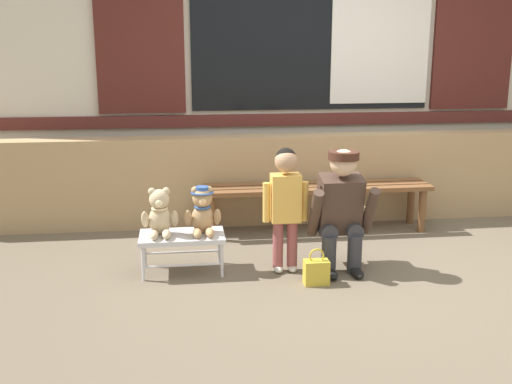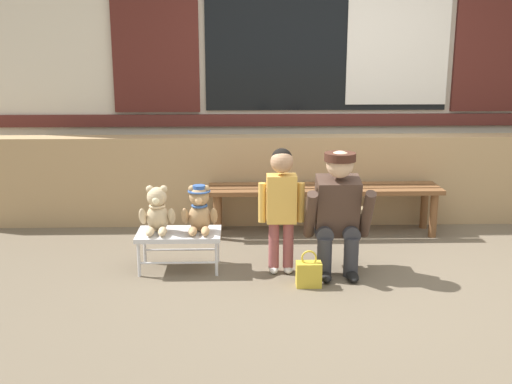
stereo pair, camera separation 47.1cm
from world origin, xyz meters
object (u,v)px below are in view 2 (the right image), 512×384
at_px(child_standing, 281,197).
at_px(teddy_bear_plain, 157,211).
at_px(small_display_bench, 179,236).
at_px(adult_crouching, 339,212).
at_px(wooden_bench_long, 324,194).
at_px(handbag_on_ground, 309,274).
at_px(teddy_bear_with_hat, 199,210).

bearing_deg(child_standing, teddy_bear_plain, 174.83).
bearing_deg(small_display_bench, adult_crouching, -5.01).
xyz_separation_m(small_display_bench, child_standing, (0.78, -0.08, 0.33)).
relative_size(teddy_bear_plain, child_standing, 0.38).
bearing_deg(wooden_bench_long, handbag_on_ground, -102.47).
bearing_deg(handbag_on_ground, teddy_bear_plain, 161.41).
height_order(teddy_bear_with_hat, child_standing, child_standing).
xyz_separation_m(adult_crouching, handbag_on_ground, (-0.25, -0.27, -0.38)).
relative_size(small_display_bench, handbag_on_ground, 2.35).
bearing_deg(small_display_bench, teddy_bear_plain, 179.49).
xyz_separation_m(teddy_bear_plain, adult_crouching, (1.37, -0.11, 0.02)).
bearing_deg(wooden_bench_long, adult_crouching, -91.80).
xyz_separation_m(small_display_bench, teddy_bear_with_hat, (0.16, 0.00, 0.21)).
bearing_deg(wooden_bench_long, teddy_bear_plain, -147.73).
relative_size(child_standing, handbag_on_ground, 3.52).
xyz_separation_m(small_display_bench, handbag_on_ground, (0.96, -0.37, -0.17)).
height_order(teddy_bear_with_hat, handbag_on_ground, teddy_bear_with_hat).
height_order(small_display_bench, adult_crouching, adult_crouching).
bearing_deg(wooden_bench_long, teddy_bear_with_hat, -140.70).
bearing_deg(teddy_bear_with_hat, teddy_bear_plain, -179.87).
bearing_deg(small_display_bench, handbag_on_ground, -21.35).
xyz_separation_m(teddy_bear_with_hat, handbag_on_ground, (0.80, -0.38, -0.38)).
bearing_deg(handbag_on_ground, wooden_bench_long, 77.53).
height_order(child_standing, adult_crouching, child_standing).
height_order(adult_crouching, handbag_on_ground, adult_crouching).
bearing_deg(adult_crouching, child_standing, 177.00).
xyz_separation_m(wooden_bench_long, small_display_bench, (-1.24, -0.88, -0.11)).
bearing_deg(teddy_bear_with_hat, adult_crouching, -5.89).
bearing_deg(handbag_on_ground, small_display_bench, 158.65).
relative_size(small_display_bench, adult_crouching, 0.67).
distance_m(adult_crouching, handbag_on_ground, 0.53).
distance_m(teddy_bear_with_hat, child_standing, 0.64).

